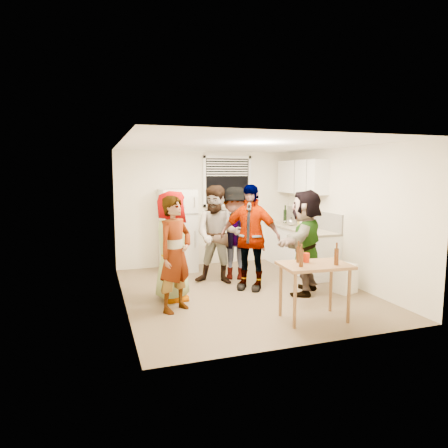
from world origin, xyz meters
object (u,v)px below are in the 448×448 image
object	(u,v)px
serving_table	(313,319)
blue_cup	(307,233)
wine_bottle	(285,223)
refrigerator	(178,230)
kettle	(291,226)
beer_bottle_counter	(307,230)
guest_back_left	(218,283)
guest_back_right	(235,278)
beer_bottle_table	(298,262)
guest_black	(249,289)
trash_bin	(344,278)
red_cup	(306,262)
guest_stripe	(176,310)
guest_grey	(173,299)
guest_orange	(304,293)

from	to	relation	value
serving_table	blue_cup	bearing A→B (deg)	62.87
wine_bottle	refrigerator	bearing A→B (deg)	-178.96
kettle	beer_bottle_counter	distance (m)	0.76
beer_bottle_counter	blue_cup	size ratio (longest dim) A/B	1.96
guest_back_left	guest_back_right	size ratio (longest dim) A/B	1.02
beer_bottle_counter	beer_bottle_table	distance (m)	2.46
refrigerator	blue_cup	distance (m)	2.64
kettle	guest_black	size ratio (longest dim) A/B	0.13
trash_bin	guest_back_right	size ratio (longest dim) A/B	0.28
refrigerator	serving_table	size ratio (longest dim) A/B	1.81
red_cup	guest_back_right	bearing A→B (deg)	96.13
kettle	guest_back_left	bearing A→B (deg)	-136.87
guest_stripe	kettle	bearing A→B (deg)	-2.07
red_cup	guest_grey	size ratio (longest dim) A/B	0.07
guest_orange	serving_table	bearing A→B (deg)	19.39
trash_bin	guest_grey	bearing A→B (deg)	169.30
guest_orange	guest_grey	bearing A→B (deg)	-56.14
guest_grey	refrigerator	bearing A→B (deg)	-15.35
blue_cup	guest_back_left	world-z (taller)	blue_cup
refrigerator	blue_cup	world-z (taller)	refrigerator
wine_bottle	beer_bottle_counter	size ratio (longest dim) A/B	1.26
beer_bottle_counter	trash_bin	size ratio (longest dim) A/B	0.48
kettle	guest_black	distance (m)	2.17
kettle	guest_grey	size ratio (longest dim) A/B	0.13
beer_bottle_counter	wine_bottle	bearing A→B (deg)	83.12
beer_bottle_table	guest_orange	world-z (taller)	beer_bottle_table
refrigerator	guest_back_left	size ratio (longest dim) A/B	0.94
beer_bottle_counter	guest_grey	bearing A→B (deg)	-166.13
beer_bottle_counter	serving_table	distance (m)	2.65
beer_bottle_table	red_cup	bearing A→B (deg)	-8.02
refrigerator	red_cup	xyz separation A→B (m)	(1.14, -3.28, -0.06)
refrigerator	guest_stripe	bearing A→B (deg)	-102.69
guest_stripe	guest_back_left	distance (m)	1.60
beer_bottle_table	guest_black	distance (m)	1.72
kettle	guest_orange	xyz separation A→B (m)	(-0.69, -1.82, -0.90)
guest_back_right	guest_black	bearing A→B (deg)	-65.68
refrigerator	red_cup	distance (m)	3.47
wine_bottle	red_cup	xyz separation A→B (m)	(-1.36, -3.33, -0.11)
beer_bottle_table	guest_back_right	distance (m)	2.38
guest_back_right	guest_orange	distance (m)	1.48
kettle	guest_orange	distance (m)	2.15
wine_bottle	red_cup	bearing A→B (deg)	-112.26
red_cup	blue_cup	bearing A→B (deg)	59.70
kettle	guest_back_left	size ratio (longest dim) A/B	0.13
serving_table	guest_grey	world-z (taller)	serving_table
beer_bottle_table	guest_grey	bearing A→B (deg)	138.06
serving_table	guest_grey	size ratio (longest dim) A/B	0.54
beer_bottle_counter	blue_cup	distance (m)	0.33
red_cup	guest_back_right	size ratio (longest dim) A/B	0.07
red_cup	wine_bottle	bearing A→B (deg)	67.74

